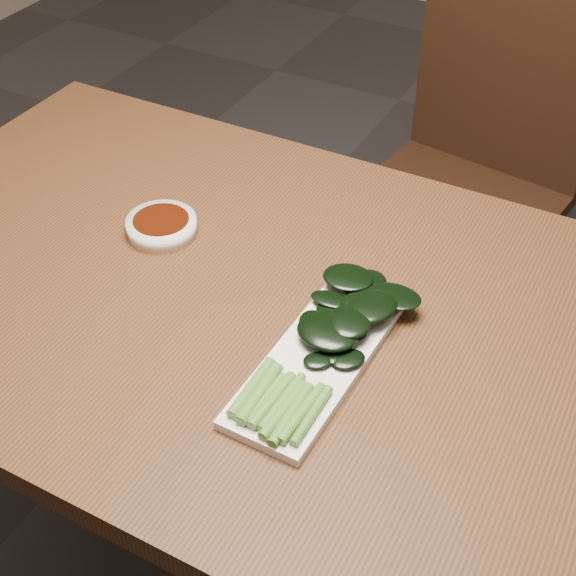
# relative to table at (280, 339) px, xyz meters

# --- Properties ---
(table) EXTENTS (1.40, 0.80, 0.75)m
(table) POSITION_rel_table_xyz_m (0.00, 0.00, 0.00)
(table) COLOR #4A2A15
(table) RESTS_ON ground
(chair_far) EXTENTS (0.50, 0.50, 0.89)m
(chair_far) POSITION_rel_table_xyz_m (0.04, 0.86, -0.19)
(chair_far) COLOR black
(chair_far) RESTS_ON ground
(sauce_bowl) EXTENTS (0.11, 0.11, 0.03)m
(sauce_bowl) POSITION_rel_table_xyz_m (-0.24, 0.06, 0.09)
(sauce_bowl) COLOR white
(sauce_bowl) RESTS_ON table
(serving_plate) EXTENTS (0.12, 0.33, 0.01)m
(serving_plate) POSITION_rel_table_xyz_m (0.10, -0.07, 0.08)
(serving_plate) COLOR white
(serving_plate) RESTS_ON table
(gai_lan) EXTENTS (0.15, 0.34, 0.03)m
(gai_lan) POSITION_rel_table_xyz_m (0.10, -0.04, 0.10)
(gai_lan) COLOR #538B30
(gai_lan) RESTS_ON serving_plate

